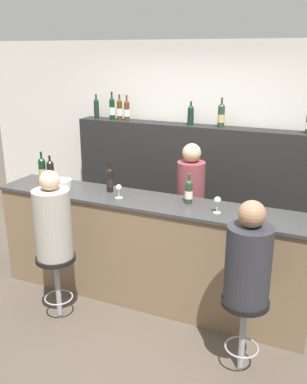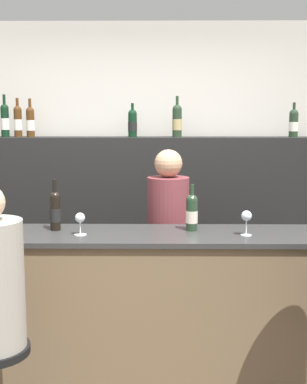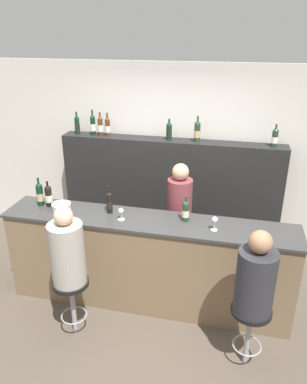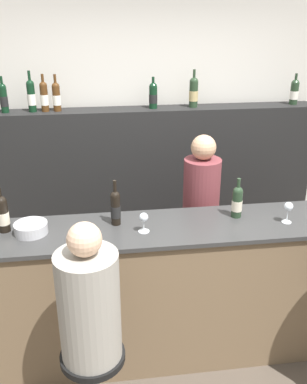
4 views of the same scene
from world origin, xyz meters
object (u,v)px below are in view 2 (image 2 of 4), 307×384
wine_bottle_backbar_6 (294,123)px  wine_glass_0 (80,219)px  wine_bottle_counter_2 (55,210)px  wine_bottle_counter_3 (192,212)px  wine_bottle_backbar_5 (177,120)px  wine_bottle_backbar_1 (5,120)px  wine_bottle_backbar_3 (30,121)px  wine_bottle_backbar_4 (133,123)px  bartender (168,266)px  wine_glass_1 (247,217)px  wine_bottle_backbar_2 (18,121)px

wine_bottle_backbar_6 → wine_glass_0: wine_bottle_backbar_6 is taller
wine_bottle_counter_2 → wine_bottle_counter_3: (0.85, -0.00, -0.01)m
wine_bottle_counter_3 → wine_bottle_backbar_5: 1.34m
wine_bottle_backbar_1 → wine_bottle_backbar_3: (0.21, 0.00, -0.01)m
wine_bottle_counter_2 → wine_bottle_backbar_6: (1.77, 1.22, 0.52)m
wine_bottle_counter_2 → wine_bottle_backbar_4: wine_bottle_backbar_4 is taller
wine_bottle_backbar_3 → bartender: 1.71m
wine_bottle_backbar_1 → wine_glass_0: 1.69m
wine_bottle_counter_3 → wine_glass_0: wine_bottle_counter_3 is taller
wine_bottle_backbar_3 → wine_glass_1: 2.17m
wine_bottle_backbar_2 → wine_bottle_backbar_5: bearing=0.0°
wine_bottle_backbar_2 → wine_glass_1: size_ratio=2.13×
wine_bottle_backbar_2 → wine_glass_0: size_ratio=2.37×
wine_bottle_counter_2 → wine_bottle_backbar_5: wine_bottle_backbar_5 is taller
wine_glass_1 → bartender: size_ratio=0.10×
wine_bottle_backbar_6 → wine_bottle_counter_3: bearing=-126.7°
wine_glass_1 → wine_bottle_backbar_4: bearing=118.7°
wine_bottle_counter_3 → wine_bottle_backbar_4: 1.40m
wine_bottle_counter_3 → wine_bottle_backbar_1: bearing=140.7°
wine_bottle_counter_3 → wine_bottle_backbar_1: (-1.50, 1.22, 0.55)m
wine_bottle_counter_2 → wine_glass_1: bearing=-6.6°
wine_glass_0 → wine_bottle_backbar_4: bearing=79.6°
wine_bottle_counter_2 → wine_bottle_backbar_3: bearing=109.4°
wine_bottle_backbar_2 → wine_glass_1: bearing=-38.6°
wine_bottle_backbar_6 → wine_glass_0: (-1.59, -1.36, -0.55)m
wine_bottle_counter_3 → wine_bottle_backbar_1: wine_bottle_backbar_1 is taller
wine_glass_1 → bartender: bearing=127.5°
wine_bottle_counter_3 → bartender: size_ratio=0.18×
wine_glass_1 → bartender: (-0.46, 0.60, -0.47)m
wine_bottle_counter_3 → wine_glass_0: 0.69m
wine_bottle_backbar_2 → wine_glass_0: wine_bottle_backbar_2 is taller
wine_glass_0 → bartender: size_ratio=0.09×
wine_bottle_counter_3 → wine_glass_1: bearing=-23.1°
wine_bottle_backbar_6 → bartender: bearing=-144.0°
wine_bottle_backbar_2 → wine_glass_0: 1.64m
wine_bottle_backbar_5 → bartender: (-0.08, -0.77, -1.03)m
bartender → wine_bottle_backbar_2: bearing=148.5°
wine_bottle_backbar_1 → bartender: bearing=-29.4°
wine_bottle_counter_3 → bartender: bartender is taller
wine_bottle_counter_3 → wine_glass_0: bearing=-168.6°
wine_bottle_backbar_4 → wine_bottle_backbar_5: bearing=-0.0°
wine_glass_0 → wine_bottle_backbar_5: bearing=65.5°
wine_bottle_backbar_4 → wine_glass_0: size_ratio=2.06×
wine_bottle_backbar_2 → wine_bottle_backbar_4: size_ratio=1.15×
wine_bottle_backbar_1 → wine_glass_0: size_ratio=2.58×
wine_bottle_backbar_2 → bartender: (1.25, -0.77, -1.02)m
wine_bottle_counter_3 → wine_bottle_backbar_5: bearing=92.6°
wine_bottle_counter_2 → wine_bottle_backbar_3: 1.40m
wine_bottle_counter_2 → wine_bottle_backbar_1: (-0.64, 1.22, 0.54)m
wine_bottle_backbar_6 → wine_bottle_backbar_4: bearing=180.0°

